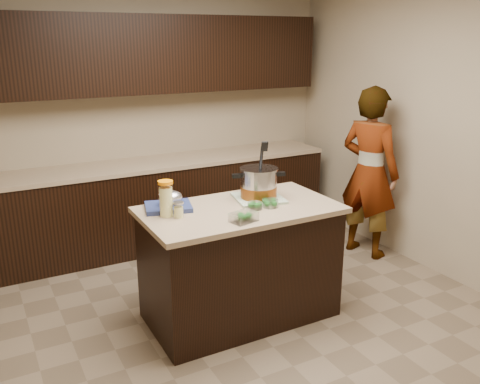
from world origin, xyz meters
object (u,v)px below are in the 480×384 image
object	(u,v)px
island	(240,263)
lemonade_pitcher	(166,200)
stock_pot	(259,185)
person	(369,173)

from	to	relation	value
island	lemonade_pitcher	bearing A→B (deg)	171.98
stock_pot	island	bearing A→B (deg)	-136.66
stock_pot	lemonade_pitcher	distance (m)	0.77
stock_pot	person	bearing A→B (deg)	32.67
island	stock_pot	bearing A→B (deg)	25.21
stock_pot	lemonade_pitcher	xyz separation A→B (m)	(-0.77, -0.03, 0.00)
island	lemonade_pitcher	xyz separation A→B (m)	(-0.55, 0.08, 0.57)
island	stock_pot	distance (m)	0.62
stock_pot	lemonade_pitcher	bearing A→B (deg)	-159.90
island	stock_pot	world-z (taller)	stock_pot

